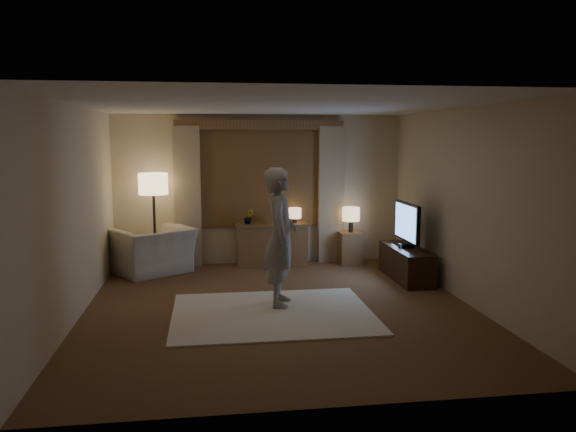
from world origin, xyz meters
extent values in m
cube|color=brown|center=(0.00, 0.00, -0.01)|extent=(5.00, 5.50, 0.02)
cube|color=silver|center=(0.00, 0.00, 2.61)|extent=(5.00, 5.50, 0.02)
cube|color=beige|center=(0.00, 2.76, 1.30)|extent=(5.00, 0.02, 2.60)
cube|color=beige|center=(0.00, -2.76, 1.30)|extent=(5.00, 0.02, 2.60)
cube|color=beige|center=(-2.51, 0.00, 1.30)|extent=(0.02, 5.50, 2.60)
cube|color=beige|center=(2.51, 0.00, 1.30)|extent=(0.02, 5.50, 2.60)
cube|color=black|center=(0.00, 2.73, 1.55)|extent=(2.00, 0.01, 1.70)
cube|color=brown|center=(0.00, 2.72, 1.55)|extent=(2.08, 0.04, 1.78)
cube|color=tan|center=(-1.25, 2.65, 1.20)|extent=(0.45, 0.12, 2.40)
cube|color=tan|center=(1.25, 2.65, 1.20)|extent=(0.45, 0.12, 2.40)
cube|color=brown|center=(0.00, 2.67, 2.42)|extent=(2.90, 0.14, 0.16)
cube|color=beige|center=(-0.12, -0.22, 0.01)|extent=(2.50, 2.00, 0.02)
cube|color=brown|center=(0.18, 2.50, 0.35)|extent=(1.20, 0.40, 0.70)
cube|color=brown|center=(0.18, 2.50, 0.80)|extent=(0.16, 0.02, 0.20)
imported|color=#999999|center=(-0.22, 2.50, 0.85)|extent=(0.17, 0.13, 0.30)
cylinder|color=black|center=(0.58, 2.50, 0.76)|extent=(0.08, 0.08, 0.12)
cylinder|color=#F0C990|center=(0.58, 2.50, 0.91)|extent=(0.22, 0.22, 0.18)
cylinder|color=black|center=(-1.79, 2.35, 0.02)|extent=(0.35, 0.35, 0.03)
cylinder|color=black|center=(-1.79, 2.35, 0.65)|extent=(0.04, 0.04, 1.30)
cylinder|color=#F0C990|center=(-1.79, 2.35, 1.46)|extent=(0.47, 0.47, 0.35)
imported|color=beige|center=(-1.81, 2.20, 0.37)|extent=(1.52, 1.48, 0.75)
cube|color=brown|center=(1.56, 2.45, 0.28)|extent=(0.40, 0.40, 0.56)
cylinder|color=black|center=(1.56, 2.45, 0.66)|extent=(0.08, 0.08, 0.20)
cylinder|color=#F0C990|center=(1.56, 2.45, 0.88)|extent=(0.30, 0.30, 0.24)
cube|color=black|center=(2.15, 1.25, 0.25)|extent=(0.45, 1.40, 0.50)
cube|color=black|center=(2.15, 1.25, 0.53)|extent=(0.24, 0.11, 0.06)
cube|color=black|center=(2.15, 1.25, 0.91)|extent=(0.05, 0.97, 0.59)
cube|color=#5186DD|center=(2.12, 1.25, 0.91)|extent=(0.00, 0.91, 0.54)
imported|color=gray|center=(0.02, 0.12, 0.92)|extent=(0.53, 0.72, 1.80)
camera|label=1|loc=(-0.89, -7.00, 2.19)|focal=35.00mm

